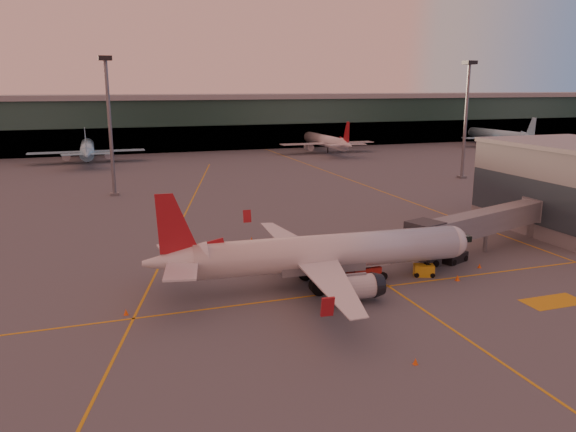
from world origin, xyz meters
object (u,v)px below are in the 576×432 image
object	(u,v)px
main_airplane	(319,254)
catering_truck	(362,256)
gpu_cart	(424,271)
pushback_tug	(454,256)

from	to	relation	value
main_airplane	catering_truck	world-z (taller)	main_airplane
gpu_cart	pushback_tug	xyz separation A→B (m)	(6.18, 3.29, 0.09)
main_airplane	catering_truck	xyz separation A→B (m)	(5.14, 0.40, -0.89)
main_airplane	gpu_cart	distance (m)	12.39
catering_truck	pushback_tug	xyz separation A→B (m)	(13.07, 1.94, -1.81)
catering_truck	pushback_tug	world-z (taller)	catering_truck
gpu_cart	pushback_tug	world-z (taller)	pushback_tug
pushback_tug	gpu_cart	bearing A→B (deg)	-174.62
main_airplane	catering_truck	distance (m)	5.23
gpu_cart	pushback_tug	distance (m)	7.00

